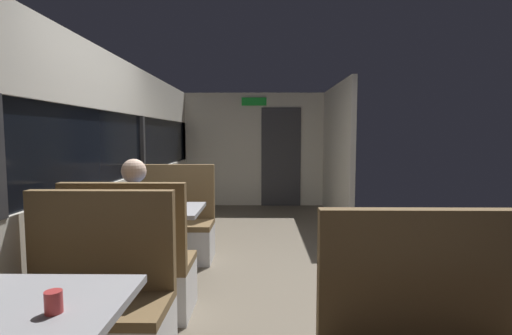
% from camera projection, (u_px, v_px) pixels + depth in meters
% --- Properties ---
extents(ground_plane, '(3.30, 9.20, 0.02)m').
position_uv_depth(ground_plane, '(247.00, 284.00, 3.75)').
color(ground_plane, '#665B4C').
extents(carriage_window_panel_left, '(0.09, 8.48, 2.30)m').
position_uv_depth(carriage_window_panel_left, '(96.00, 171.00, 3.68)').
color(carriage_window_panel_left, beige).
rests_on(carriage_window_panel_left, ground_plane).
extents(carriage_end_bulkhead, '(2.90, 0.11, 2.30)m').
position_uv_depth(carriage_end_bulkhead, '(257.00, 150.00, 7.83)').
color(carriage_end_bulkhead, beige).
rests_on(carriage_end_bulkhead, ground_plane).
extents(carriage_aisle_panel_right, '(0.08, 2.40, 2.30)m').
position_uv_depth(carriage_aisle_panel_right, '(336.00, 152.00, 6.62)').
color(carriage_aisle_panel_right, beige).
rests_on(carriage_aisle_panel_right, ground_plane).
extents(dining_table_near_window, '(0.90, 0.70, 0.74)m').
position_uv_depth(dining_table_near_window, '(18.00, 327.00, 1.63)').
color(dining_table_near_window, '#9E9EA3').
rests_on(dining_table_near_window, ground_plane).
extents(bench_near_window_facing_entry, '(0.95, 0.50, 1.10)m').
position_uv_depth(bench_near_window_facing_entry, '(93.00, 318.00, 2.35)').
color(bench_near_window_facing_entry, silver).
rests_on(bench_near_window_facing_entry, ground_plane).
extents(dining_table_mid_window, '(0.90, 0.70, 0.74)m').
position_uv_depth(dining_table_mid_window, '(155.00, 218.00, 3.74)').
color(dining_table_mid_window, '#9E9EA3').
rests_on(dining_table_mid_window, ground_plane).
extents(bench_mid_window_facing_end, '(0.95, 0.50, 1.10)m').
position_uv_depth(bench_mid_window_facing_end, '(132.00, 275.00, 3.07)').
color(bench_mid_window_facing_end, silver).
rests_on(bench_mid_window_facing_end, ground_plane).
extents(bench_mid_window_facing_entry, '(0.95, 0.50, 1.10)m').
position_uv_depth(bench_mid_window_facing_entry, '(172.00, 231.00, 4.46)').
color(bench_mid_window_facing_entry, silver).
rests_on(bench_mid_window_facing_entry, ground_plane).
extents(seated_passenger, '(0.47, 0.55, 1.26)m').
position_uv_depth(seated_passenger, '(134.00, 247.00, 3.13)').
color(seated_passenger, '#26262D').
rests_on(seated_passenger, ground_plane).
extents(coffee_cup_primary, '(0.07, 0.07, 0.09)m').
position_uv_depth(coffee_cup_primary, '(54.00, 302.00, 1.54)').
color(coffee_cup_primary, '#B23333').
rests_on(coffee_cup_primary, dining_table_near_window).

